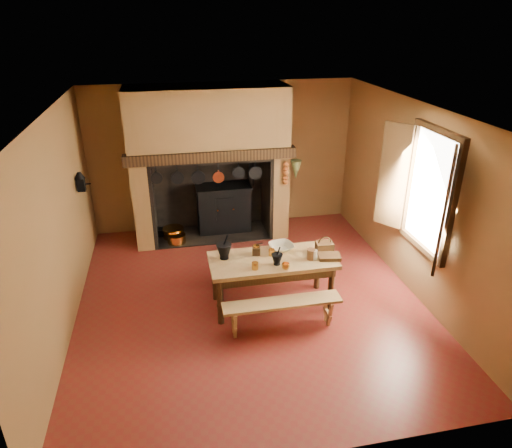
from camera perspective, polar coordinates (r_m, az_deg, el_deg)
The scene contains 28 objects.
floor at distance 6.98m, azimuth -0.82°, elevation -9.30°, with size 5.50×5.50×0.00m, color maroon.
ceiling at distance 5.87m, azimuth -0.99°, elevation 13.87°, with size 5.50×5.50×0.00m, color silver.
back_wall at distance 8.85m, azimuth -4.18°, elevation 8.34°, with size 5.00×0.02×2.80m, color olive.
wall_left at distance 6.38m, azimuth -23.56°, elevation -0.62°, with size 0.02×5.50×2.80m, color olive.
wall_right at distance 7.14m, azimuth 19.25°, elevation 2.79°, with size 0.02×5.50×2.80m, color olive.
wall_front at distance 4.00m, azimuth 6.53°, elevation -14.54°, with size 5.00×0.02×2.80m, color olive.
chimney_breast at distance 8.29m, azimuth -5.95°, elevation 10.07°, with size 2.95×0.96×2.80m.
iron_range at distance 8.87m, azimuth -4.01°, elevation 2.10°, with size 1.12×0.55×1.60m.
hearth_pans at distance 8.77m, azimuth -10.27°, elevation -1.35°, with size 0.51×0.62×0.20m.
hanging_pans at distance 7.94m, azimuth -5.72°, elevation 5.99°, with size 1.92×0.29×0.27m.
onion_string at distance 8.16m, azimuth 3.75°, elevation 6.37°, with size 0.12×0.10×0.46m, color #B05A20, non-canonical shape.
herb_bunch at distance 8.19m, azimuth 4.99°, elevation 6.77°, with size 0.20×0.20×0.35m, color #4D5629.
window at distance 6.65m, azimuth 20.14°, elevation 3.80°, with size 0.39×1.75×1.76m.
wall_coffee_mill at distance 7.74m, azimuth -21.11°, elevation 5.11°, with size 0.23×0.16×0.31m.
work_table at distance 6.52m, azimuth 2.05°, elevation -5.27°, with size 1.78×0.79×0.77m.
bench_front at distance 6.20m, azimuth 3.27°, elevation -10.49°, with size 1.60×0.28×0.45m.
bench_back at distance 7.24m, azimuth 0.78°, elevation -4.62°, with size 1.68×0.29×0.47m.
mortar_large at distance 6.41m, azimuth -4.01°, elevation -3.34°, with size 0.22×0.22×0.37m.
mortar_small at distance 6.27m, azimuth 2.64°, elevation -4.36°, with size 0.16×0.16×0.27m.
coffee_grinder at distance 6.53m, azimuth 0.04°, elevation -3.26°, with size 0.16×0.13×0.18m.
brass_mug_a at distance 6.18m, azimuth -0.12°, elevation -5.24°, with size 0.09×0.09×0.10m, color #C5832D.
brass_mug_b at distance 6.51m, azimuth 1.97°, elevation -3.56°, with size 0.09×0.09×0.10m, color #C5832D.
mixing_bowl at distance 6.67m, azimuth 3.18°, elevation -2.88°, with size 0.35×0.35×0.09m, color #BCB390.
stoneware_crock at distance 6.46m, azimuth 6.90°, elevation -3.75°, with size 0.12×0.12×0.15m, color brown.
glass_jar at distance 6.45m, azimuth 7.30°, elevation -3.84°, with size 0.08×0.08×0.14m, color beige.
wicker_basket at distance 6.68m, azimuth 8.56°, elevation -2.78°, with size 0.26×0.19×0.24m.
wooden_tray at distance 6.53m, azimuth 9.15°, elevation -4.03°, with size 0.31×0.22×0.05m, color #362411.
brass_cup at distance 6.19m, azimuth 3.74°, elevation -5.28°, with size 0.11×0.11×0.09m, color #C5832D.
Camera 1 is at (-1.03, -5.66, 3.94)m, focal length 32.00 mm.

